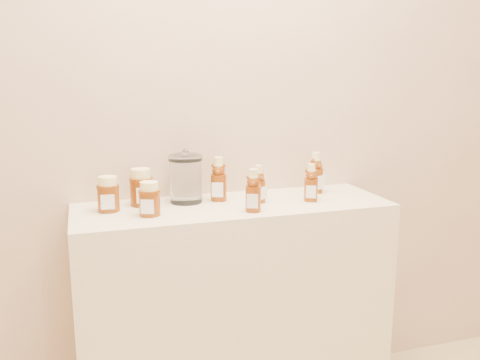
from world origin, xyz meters
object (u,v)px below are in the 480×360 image
object	(u,v)px
glass_canister	(186,177)
bear_bottle_front_left	(253,188)
honey_jar_left	(108,194)
bear_bottle_back_left	(219,176)
display_table	(234,313)

from	to	relation	value
glass_canister	bear_bottle_front_left	bearing A→B (deg)	-44.90
bear_bottle_front_left	honey_jar_left	world-z (taller)	bear_bottle_front_left
bear_bottle_back_left	glass_canister	bearing A→B (deg)	-161.97
display_table	bear_bottle_front_left	size ratio (longest dim) A/B	6.84
bear_bottle_front_left	glass_canister	size ratio (longest dim) A/B	0.87
honey_jar_left	glass_canister	xyz separation A→B (m)	(0.29, 0.04, 0.04)
display_table	bear_bottle_front_left	world-z (taller)	bear_bottle_front_left
bear_bottle_back_left	glass_canister	world-z (taller)	glass_canister
display_table	honey_jar_left	distance (m)	0.69
bear_bottle_back_left	honey_jar_left	size ratio (longest dim) A/B	1.52
display_table	bear_bottle_back_left	distance (m)	0.55
bear_bottle_front_left	display_table	bearing A→B (deg)	132.95
bear_bottle_back_left	honey_jar_left	distance (m)	0.42
bear_bottle_front_left	honey_jar_left	xyz separation A→B (m)	(-0.50, 0.16, -0.02)
honey_jar_left	glass_canister	distance (m)	0.30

